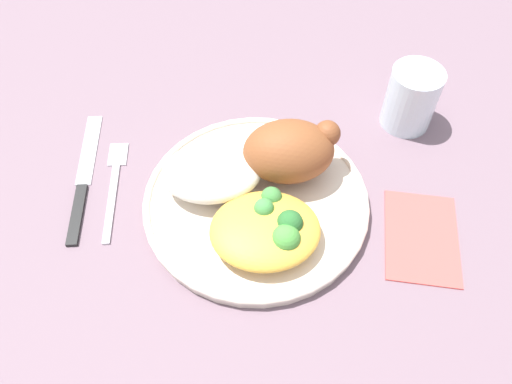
{
  "coord_description": "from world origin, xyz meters",
  "views": [
    {
      "loc": [
        -0.02,
        -0.32,
        0.47
      ],
      "look_at": [
        0.0,
        0.0,
        0.03
      ],
      "focal_mm": 35.8,
      "sensor_mm": 36.0,
      "label": 1
    }
  ],
  "objects_px": {
    "fork": "(114,183)",
    "knife": "(82,185)",
    "napkin": "(422,236)",
    "roasted_chicken": "(290,150)",
    "mac_cheese_with_broccoli": "(268,229)",
    "rice_pile": "(212,172)",
    "plate": "(256,201)",
    "water_glass": "(411,98)"
  },
  "relations": [
    {
      "from": "fork",
      "to": "knife",
      "type": "distance_m",
      "value": 0.04
    },
    {
      "from": "knife",
      "to": "napkin",
      "type": "relative_size",
      "value": 1.68
    },
    {
      "from": "roasted_chicken",
      "to": "knife",
      "type": "bearing_deg",
      "value": 179.03
    },
    {
      "from": "roasted_chicken",
      "to": "mac_cheese_with_broccoli",
      "type": "distance_m",
      "value": 0.09
    },
    {
      "from": "rice_pile",
      "to": "mac_cheese_with_broccoli",
      "type": "bearing_deg",
      "value": -52.94
    },
    {
      "from": "mac_cheese_with_broccoli",
      "to": "knife",
      "type": "distance_m",
      "value": 0.23
    },
    {
      "from": "plate",
      "to": "rice_pile",
      "type": "xyz_separation_m",
      "value": [
        -0.05,
        0.02,
        0.03
      ]
    },
    {
      "from": "napkin",
      "to": "roasted_chicken",
      "type": "bearing_deg",
      "value": 146.54
    },
    {
      "from": "mac_cheese_with_broccoli",
      "to": "napkin",
      "type": "height_order",
      "value": "mac_cheese_with_broccoli"
    },
    {
      "from": "rice_pile",
      "to": "napkin",
      "type": "xyz_separation_m",
      "value": [
        0.22,
        -0.08,
        -0.03
      ]
    },
    {
      "from": "fork",
      "to": "knife",
      "type": "xyz_separation_m",
      "value": [
        -0.04,
        -0.0,
        0.0
      ]
    },
    {
      "from": "mac_cheese_with_broccoli",
      "to": "water_glass",
      "type": "height_order",
      "value": "water_glass"
    },
    {
      "from": "plate",
      "to": "knife",
      "type": "distance_m",
      "value": 0.2
    },
    {
      "from": "rice_pile",
      "to": "plate",
      "type": "bearing_deg",
      "value": -25.47
    },
    {
      "from": "rice_pile",
      "to": "napkin",
      "type": "height_order",
      "value": "rice_pile"
    },
    {
      "from": "plate",
      "to": "napkin",
      "type": "relative_size",
      "value": 2.2
    },
    {
      "from": "fork",
      "to": "roasted_chicken",
      "type": "bearing_deg",
      "value": -1.26
    },
    {
      "from": "roasted_chicken",
      "to": "knife",
      "type": "relative_size",
      "value": 0.56
    },
    {
      "from": "knife",
      "to": "fork",
      "type": "bearing_deg",
      "value": 0.66
    },
    {
      "from": "plate",
      "to": "fork",
      "type": "xyz_separation_m",
      "value": [
        -0.16,
        0.04,
        -0.01
      ]
    },
    {
      "from": "mac_cheese_with_broccoli",
      "to": "knife",
      "type": "relative_size",
      "value": 0.6
    },
    {
      "from": "knife",
      "to": "water_glass",
      "type": "xyz_separation_m",
      "value": [
        0.39,
        0.08,
        0.04
      ]
    },
    {
      "from": "roasted_chicken",
      "to": "knife",
      "type": "distance_m",
      "value": 0.24
    },
    {
      "from": "fork",
      "to": "water_glass",
      "type": "bearing_deg",
      "value": 12.34
    },
    {
      "from": "rice_pile",
      "to": "napkin",
      "type": "distance_m",
      "value": 0.24
    },
    {
      "from": "mac_cheese_with_broccoli",
      "to": "fork",
      "type": "xyz_separation_m",
      "value": [
        -0.17,
        0.09,
        -0.03
      ]
    },
    {
      "from": "mac_cheese_with_broccoli",
      "to": "fork",
      "type": "bearing_deg",
      "value": 151.68
    },
    {
      "from": "fork",
      "to": "mac_cheese_with_broccoli",
      "type": "bearing_deg",
      "value": -28.32
    },
    {
      "from": "plate",
      "to": "mac_cheese_with_broccoli",
      "type": "distance_m",
      "value": 0.06
    },
    {
      "from": "mac_cheese_with_broccoli",
      "to": "napkin",
      "type": "distance_m",
      "value": 0.17
    },
    {
      "from": "roasted_chicken",
      "to": "fork",
      "type": "bearing_deg",
      "value": 178.74
    },
    {
      "from": "mac_cheese_with_broccoli",
      "to": "rice_pile",
      "type": "bearing_deg",
      "value": 127.06
    },
    {
      "from": "roasted_chicken",
      "to": "water_glass",
      "type": "xyz_separation_m",
      "value": [
        0.16,
        0.08,
        -0.01
      ]
    },
    {
      "from": "rice_pile",
      "to": "knife",
      "type": "distance_m",
      "value": 0.15
    },
    {
      "from": "mac_cheese_with_broccoli",
      "to": "knife",
      "type": "height_order",
      "value": "mac_cheese_with_broccoli"
    },
    {
      "from": "plate",
      "to": "rice_pile",
      "type": "distance_m",
      "value": 0.06
    },
    {
      "from": "rice_pile",
      "to": "water_glass",
      "type": "distance_m",
      "value": 0.26
    },
    {
      "from": "mac_cheese_with_broccoli",
      "to": "napkin",
      "type": "xyz_separation_m",
      "value": [
        0.17,
        -0.0,
        -0.03
      ]
    },
    {
      "from": "roasted_chicken",
      "to": "rice_pile",
      "type": "height_order",
      "value": "roasted_chicken"
    },
    {
      "from": "roasted_chicken",
      "to": "rice_pile",
      "type": "bearing_deg",
      "value": -171.02
    },
    {
      "from": "knife",
      "to": "water_glass",
      "type": "distance_m",
      "value": 0.4
    },
    {
      "from": "water_glass",
      "to": "napkin",
      "type": "height_order",
      "value": "water_glass"
    }
  ]
}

